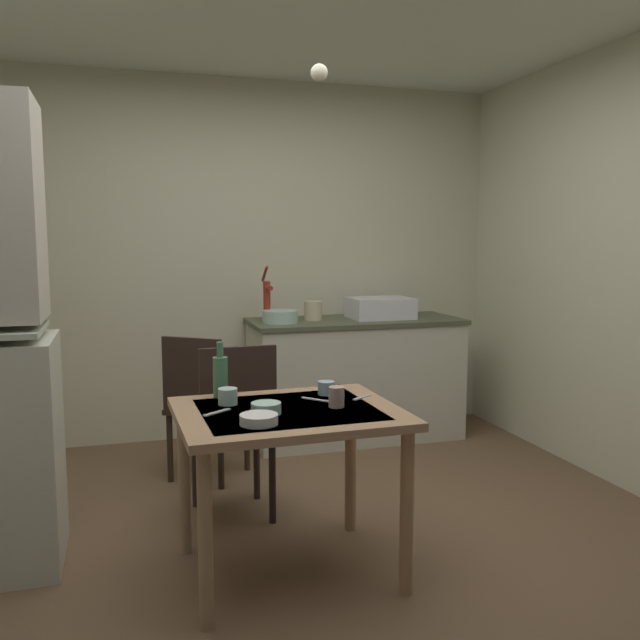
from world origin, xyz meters
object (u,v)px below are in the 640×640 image
at_px(serving_bowl_wide, 259,419).
at_px(mug_tall, 326,388).
at_px(chair_far_side, 235,429).
at_px(glass_bottle, 220,375).
at_px(hand_pump, 267,297).
at_px(chair_by_counter, 203,403).
at_px(sink_basin, 380,308).
at_px(dining_table, 288,434).
at_px(mixing_bowl_counter, 280,317).

distance_m(serving_bowl_wide, mug_tall, 0.57).
relative_size(chair_far_side, glass_bottle, 3.63).
height_order(chair_far_side, mug_tall, chair_far_side).
bearing_deg(hand_pump, chair_by_counter, -130.84).
bearing_deg(sink_basin, mug_tall, -119.43).
distance_m(sink_basin, mug_tall, 1.84).
bearing_deg(glass_bottle, mug_tall, -10.79).
bearing_deg(serving_bowl_wide, hand_pump, 76.89).
bearing_deg(mug_tall, chair_by_counter, 113.56).
relative_size(sink_basin, glass_bottle, 1.73).
bearing_deg(serving_bowl_wide, glass_bottle, 98.83).
xyz_separation_m(sink_basin, chair_by_counter, (-1.35, -0.56, -0.48)).
relative_size(sink_basin, dining_table, 0.46).
relative_size(sink_basin, serving_bowl_wide, 2.94).
distance_m(chair_far_side, serving_bowl_wide, 0.84).
distance_m(dining_table, glass_bottle, 0.44).
bearing_deg(chair_far_side, glass_bottle, -109.82).
height_order(dining_table, chair_by_counter, chair_by_counter).
bearing_deg(sink_basin, serving_bowl_wide, -123.05).
distance_m(hand_pump, dining_table, 1.92).
relative_size(hand_pump, glass_bottle, 1.54).
bearing_deg(chair_by_counter, serving_bowl_wide, -87.98).
distance_m(hand_pump, chair_far_side, 1.43).
distance_m(hand_pump, chair_by_counter, 0.99).
height_order(sink_basin, hand_pump, hand_pump).
relative_size(hand_pump, mug_tall, 4.94).
xyz_separation_m(dining_table, glass_bottle, (-0.24, 0.30, 0.21)).
bearing_deg(hand_pump, mixing_bowl_counter, -53.45).
height_order(sink_basin, glass_bottle, sink_basin).
relative_size(hand_pump, dining_table, 0.41).
relative_size(dining_table, chair_by_counter, 1.08).
height_order(mixing_bowl_counter, dining_table, mixing_bowl_counter).
bearing_deg(glass_bottle, chair_far_side, 70.18).
bearing_deg(glass_bottle, dining_table, -51.35).
bearing_deg(sink_basin, chair_far_side, -136.56).
height_order(sink_basin, dining_table, sink_basin).
relative_size(dining_table, glass_bottle, 3.75).
relative_size(chair_by_counter, serving_bowl_wide, 5.86).
bearing_deg(dining_table, glass_bottle, 128.65).
distance_m(hand_pump, mug_tall, 1.67).
bearing_deg(sink_basin, mixing_bowl_counter, -176.21).
bearing_deg(serving_bowl_wide, dining_table, 49.12).
xyz_separation_m(dining_table, serving_bowl_wide, (-0.17, -0.19, 0.13)).
bearing_deg(sink_basin, chair_by_counter, -157.34).
xyz_separation_m(sink_basin, chair_far_side, (-1.27, -1.20, -0.46)).
bearing_deg(chair_far_side, hand_pump, 70.45).
xyz_separation_m(mixing_bowl_counter, glass_bottle, (-0.62, -1.46, -0.08)).
height_order(sink_basin, chair_far_side, sink_basin).
xyz_separation_m(mixing_bowl_counter, serving_bowl_wide, (-0.55, -1.95, -0.17)).
height_order(chair_far_side, glass_bottle, glass_bottle).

